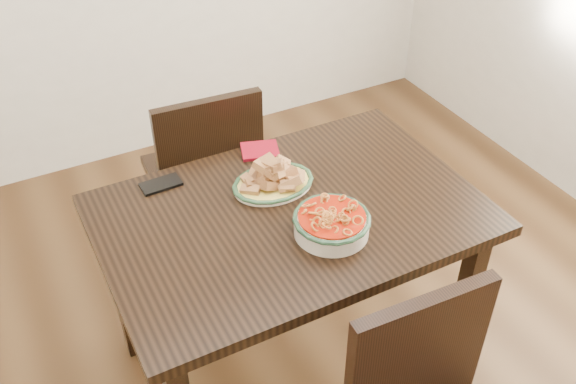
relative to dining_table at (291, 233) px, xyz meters
name	(u,v)px	position (x,y,z in m)	size (l,w,h in m)	color
floor	(301,368)	(0.01, -0.06, -0.65)	(3.50, 3.50, 0.00)	#3D2613
dining_table	(291,233)	(0.00, 0.00, 0.00)	(1.21, 0.80, 0.75)	black
chair_far	(206,171)	(-0.05, 0.65, -0.15)	(0.45, 0.45, 0.89)	black
fish_plate	(273,176)	(0.01, 0.14, 0.14)	(0.27, 0.21, 0.11)	#F0E6CA
noodle_bowl	(332,222)	(0.06, -0.15, 0.14)	(0.24, 0.24, 0.08)	beige
smartphone	(161,184)	(-0.33, 0.32, 0.10)	(0.13, 0.07, 0.01)	black
napkin	(260,150)	(0.06, 0.34, 0.10)	(0.13, 0.11, 0.01)	maroon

